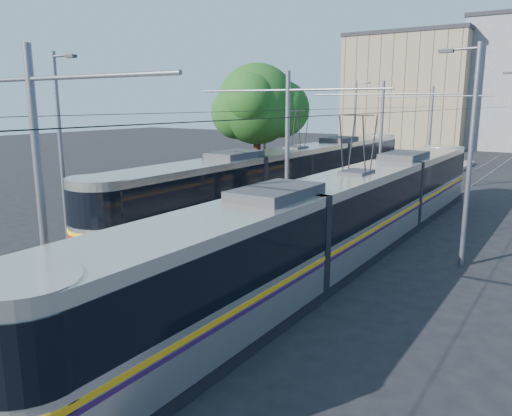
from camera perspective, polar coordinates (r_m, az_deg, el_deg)
The scene contains 13 objects.
ground at distance 16.58m, azimuth -10.63°, elevation -9.36°, with size 160.00×160.00×0.00m, color black.
platform at distance 30.61m, azimuth 11.88°, elevation 0.73°, with size 4.00×50.00×0.30m, color gray.
tactile_strip_left at distance 31.13m, azimuth 9.41°, elevation 1.30°, with size 0.70×50.00×0.01m, color gray.
tactile_strip_right at distance 30.10m, azimuth 14.46°, elevation 0.72°, with size 0.70×50.00×0.01m, color gray.
rails at distance 30.64m, azimuth 11.87°, elevation 0.48°, with size 8.71×70.00×0.03m.
track_arrow at distance 17.57m, azimuth -26.26°, elevation -9.18°, with size 1.20×5.00×0.01m, color silver.
tram_left at distance 30.38m, azimuth 4.53°, elevation 3.84°, with size 2.43×31.62×5.50m.
tram_right at distance 19.96m, azimuth 11.24°, elevation -0.17°, with size 2.43×30.15×5.50m.
catenary at distance 27.46m, azimuth 10.07°, elevation 8.75°, with size 9.20×70.00×7.00m.
street_lamps at distance 33.87m, azimuth 14.70°, elevation 8.53°, with size 15.18×38.22×8.00m.
shelter at distance 25.77m, azimuth 9.61°, elevation 1.86°, with size 1.03×1.24×2.35m.
tree at distance 33.81m, azimuth 0.85°, elevation 11.62°, with size 5.88×5.44×8.55m.
building_left at distance 74.05m, azimuth 17.32°, elevation 12.65°, with size 16.32×12.24×15.13m.
Camera 1 is at (10.84, -11.03, 5.96)m, focal length 35.00 mm.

